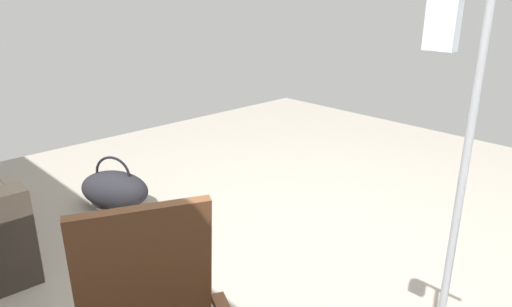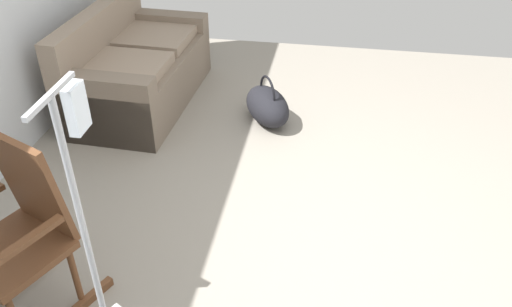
# 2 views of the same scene
# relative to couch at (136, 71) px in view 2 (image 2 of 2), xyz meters

# --- Properties ---
(ground_plane) EXTENTS (6.66, 6.66, 0.00)m
(ground_plane) POSITION_rel_couch_xyz_m (-1.75, -1.75, -0.31)
(ground_plane) COLOR gray
(couch) EXTENTS (1.63, 0.92, 0.85)m
(couch) POSITION_rel_couch_xyz_m (0.00, 0.00, 0.00)
(couch) COLOR #7D6C5C
(couch) RESTS_ON ground
(rocking_chair) EXTENTS (0.89, 0.74, 1.05)m
(rocking_chair) POSITION_rel_couch_xyz_m (-2.34, -0.27, 0.20)
(rocking_chair) COLOR brown
(rocking_chair) RESTS_ON ground
(duffel_bag) EXTENTS (0.64, 0.57, 0.43)m
(duffel_bag) POSITION_rel_couch_xyz_m (-0.17, -1.23, -0.15)
(duffel_bag) COLOR black
(duffel_bag) RESTS_ON ground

